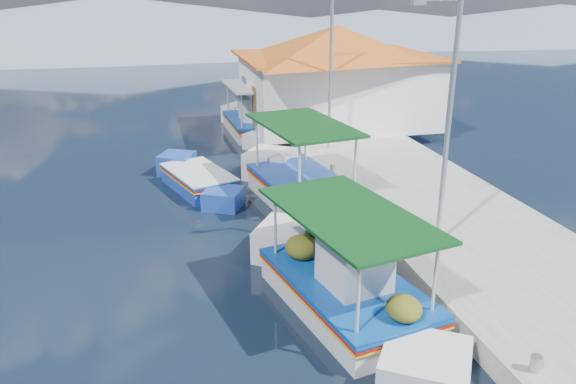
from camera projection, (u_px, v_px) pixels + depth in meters
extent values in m
plane|color=black|center=(277.00, 328.00, 11.73)|extent=(160.00, 160.00, 0.00)
cube|color=#A9A79E|center=(414.00, 194.00, 18.43)|extent=(5.00, 44.00, 0.50)
cylinder|color=#A5A8AD|center=(536.00, 363.00, 9.63)|extent=(0.20, 0.20, 0.30)
cylinder|color=#A5A8AD|center=(408.00, 241.00, 14.18)|extent=(0.20, 0.20, 0.30)
cylinder|color=#A5A8AD|center=(333.00, 168.00, 19.64)|extent=(0.20, 0.20, 0.30)
cylinder|color=#A5A8AD|center=(291.00, 127.00, 25.10)|extent=(0.20, 0.20, 0.30)
cube|color=silver|center=(345.00, 300.00, 12.38)|extent=(2.96, 4.58, 0.93)
cube|color=silver|center=(332.00, 240.00, 14.96)|extent=(2.14, 2.14, 1.02)
cube|color=silver|center=(366.00, 382.00, 9.83)|extent=(2.08, 2.08, 0.88)
cube|color=#0B3E90|center=(346.00, 282.00, 12.23)|extent=(3.05, 4.71, 0.06)
cube|color=#9A170D|center=(346.00, 286.00, 12.25)|extent=(3.05, 4.71, 0.05)
cube|color=gold|center=(346.00, 288.00, 12.28)|extent=(3.05, 4.71, 0.04)
cube|color=#0B3E90|center=(346.00, 280.00, 12.20)|extent=(3.06, 4.68, 0.05)
cube|color=brown|center=(346.00, 281.00, 12.21)|extent=(2.78, 4.46, 0.05)
cube|color=silver|center=(349.00, 265.00, 11.75)|extent=(1.41, 1.48, 1.07)
cube|color=silver|center=(350.00, 240.00, 11.56)|extent=(1.54, 1.60, 0.06)
cylinder|color=beige|center=(302.00, 216.00, 13.58)|extent=(0.07, 0.07, 1.56)
cylinder|color=beige|center=(373.00, 215.00, 13.63)|extent=(0.07, 0.07, 1.56)
cylinder|color=beige|center=(313.00, 292.00, 10.25)|extent=(0.07, 0.07, 1.56)
cylinder|color=beige|center=(408.00, 290.00, 10.31)|extent=(0.07, 0.07, 1.56)
cube|color=#0B3B14|center=(349.00, 214.00, 11.67)|extent=(3.07, 4.60, 0.07)
ellipsoid|color=#444713|center=(322.00, 242.00, 13.38)|extent=(0.74, 0.81, 0.56)
ellipsoid|color=#444713|center=(348.00, 235.00, 13.88)|extent=(0.62, 0.69, 0.47)
ellipsoid|color=#444713|center=(370.00, 316.00, 10.49)|extent=(0.66, 0.73, 0.50)
sphere|color=#FF4708|center=(388.00, 238.00, 12.54)|extent=(0.39, 0.39, 0.39)
cube|color=silver|center=(302.00, 195.00, 18.31)|extent=(2.86, 4.45, 1.06)
cube|color=silver|center=(294.00, 165.00, 20.87)|extent=(2.24, 2.24, 1.17)
cube|color=silver|center=(313.00, 230.00, 15.79)|extent=(2.18, 2.18, 1.00)
cube|color=#0B3E90|center=(303.00, 181.00, 18.14)|extent=(2.94, 4.58, 0.07)
cube|color=#9A170D|center=(303.00, 184.00, 18.17)|extent=(2.94, 4.58, 0.06)
cube|color=gold|center=(302.00, 186.00, 18.20)|extent=(2.94, 4.58, 0.04)
cube|color=#1B41A6|center=(303.00, 179.00, 18.12)|extent=(2.96, 4.55, 0.06)
cube|color=brown|center=(303.00, 180.00, 18.13)|extent=(2.67, 4.34, 0.06)
cylinder|color=beige|center=(271.00, 139.00, 19.37)|extent=(0.08, 0.08, 1.78)
cylinder|color=beige|center=(323.00, 138.00, 19.51)|extent=(0.08, 0.08, 1.78)
cylinder|color=beige|center=(278.00, 171.00, 16.12)|extent=(0.08, 0.08, 1.78)
cylinder|color=beige|center=(340.00, 169.00, 16.26)|extent=(0.08, 0.08, 1.78)
cube|color=#0B3B14|center=(303.00, 125.00, 17.51)|extent=(2.97, 4.47, 0.08)
cube|color=#1B41A6|center=(199.00, 184.00, 19.49)|extent=(2.42, 3.33, 0.83)
cube|color=#1B41A6|center=(210.00, 163.00, 21.33)|extent=(1.53, 1.53, 0.92)
cube|color=#1B41A6|center=(185.00, 205.00, 17.68)|extent=(1.49, 1.49, 0.79)
cube|color=#0B3E90|center=(198.00, 173.00, 19.36)|extent=(2.49, 3.43, 0.05)
cube|color=#9A170D|center=(198.00, 175.00, 19.38)|extent=(2.49, 3.43, 0.04)
cube|color=gold|center=(199.00, 177.00, 19.41)|extent=(2.49, 3.43, 0.04)
cube|color=silver|center=(198.00, 172.00, 19.34)|extent=(2.50, 3.41, 0.04)
cube|color=brown|center=(198.00, 172.00, 19.35)|extent=(2.28, 3.24, 0.04)
cube|color=silver|center=(252.00, 129.00, 26.66)|extent=(2.17, 3.97, 0.92)
cube|color=silver|center=(245.00, 114.00, 29.00)|extent=(2.06, 2.06, 1.01)
cube|color=silver|center=(261.00, 143.00, 24.35)|extent=(2.01, 2.01, 0.87)
cube|color=#0B3E90|center=(252.00, 120.00, 26.51)|extent=(2.24, 4.09, 0.06)
cube|color=#9A170D|center=(252.00, 122.00, 26.54)|extent=(2.24, 4.09, 0.05)
cube|color=gold|center=(252.00, 123.00, 26.56)|extent=(2.24, 4.09, 0.04)
cube|color=#0B3E90|center=(252.00, 119.00, 26.49)|extent=(2.26, 4.05, 0.05)
cube|color=brown|center=(252.00, 119.00, 26.50)|extent=(2.01, 3.88, 0.05)
cube|color=silver|center=(253.00, 109.00, 26.05)|extent=(1.16, 1.30, 1.06)
cube|color=silver|center=(252.00, 97.00, 25.86)|extent=(1.27, 1.40, 0.06)
cylinder|color=beige|center=(230.00, 97.00, 27.58)|extent=(0.07, 0.07, 1.55)
cylinder|color=beige|center=(263.00, 95.00, 27.89)|extent=(0.07, 0.07, 1.55)
cylinder|color=beige|center=(238.00, 111.00, 24.57)|extent=(0.07, 0.07, 1.55)
cylinder|color=beige|center=(275.00, 109.00, 24.88)|extent=(0.07, 0.07, 1.55)
cube|color=silver|center=(251.00, 86.00, 25.96)|extent=(2.27, 3.97, 0.07)
cube|color=white|center=(336.00, 91.00, 26.08)|extent=(8.00, 6.00, 3.00)
cube|color=#C35B1B|center=(337.00, 56.00, 25.54)|extent=(8.64, 6.48, 0.10)
pyramid|color=#C35B1B|center=(338.00, 41.00, 25.31)|extent=(10.49, 10.49, 1.40)
cube|color=brown|center=(255.00, 110.00, 24.45)|extent=(0.06, 1.00, 2.00)
cube|color=#0B3E90|center=(245.00, 86.00, 26.51)|extent=(0.06, 1.20, 0.90)
cylinder|color=#A5A8AD|center=(448.00, 127.00, 13.36)|extent=(0.12, 0.12, 6.00)
cube|color=#A5A8AD|center=(419.00, 2.00, 12.16)|extent=(0.30, 0.14, 0.14)
cylinder|color=#A5A8AD|center=(330.00, 71.00, 21.56)|extent=(0.12, 0.12, 6.00)
cone|color=slate|center=(115.00, 23.00, 60.72)|extent=(96.00, 96.00, 5.50)
cone|color=slate|center=(377.00, 27.00, 67.76)|extent=(76.80, 76.80, 3.80)
cone|color=slate|center=(559.00, 21.00, 73.30)|extent=(89.60, 89.60, 4.20)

